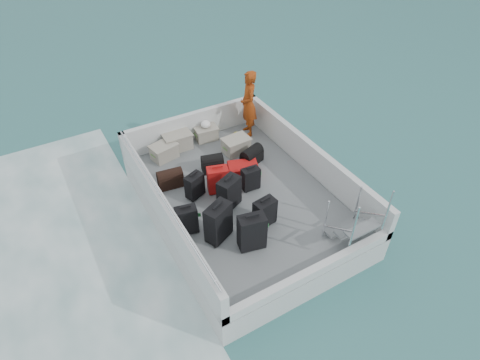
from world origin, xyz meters
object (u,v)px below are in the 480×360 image
object	(u,v)px
suitcase_3	(252,232)
crate_2	(206,134)
suitcase_1	(187,220)
suitcase_2	(195,186)
suitcase_0	(218,223)
passenger	(249,104)
crate_0	(164,152)
crate_1	(177,141)
suitcase_5	(218,180)
suitcase_7	(251,179)
crate_3	(236,146)
suitcase_4	(229,193)
suitcase_8	(243,169)
suitcase_6	(265,213)

from	to	relation	value
suitcase_3	crate_2	xyz separation A→B (m)	(0.83, 3.54, -0.21)
suitcase_1	suitcase_2	bearing A→B (deg)	69.07
suitcase_0	suitcase_3	xyz separation A→B (m)	(0.42, -0.49, -0.02)
suitcase_1	passenger	distance (m)	3.64
crate_2	passenger	size ratio (longest dim) A/B	0.31
crate_0	crate_2	size ratio (longest dim) A/B	1.09
crate_1	passenger	bearing A→B (deg)	-8.94
suitcase_5	suitcase_7	distance (m)	0.69
crate_1	crate_2	xyz separation A→B (m)	(0.77, 0.00, -0.04)
suitcase_7	crate_3	xyz separation A→B (m)	(0.39, 1.31, -0.09)
crate_2	crate_3	bearing A→B (deg)	-66.04
suitcase_4	crate_0	xyz separation A→B (m)	(-0.53, 2.18, -0.18)
suitcase_1	suitcase_7	world-z (taller)	suitcase_1
suitcase_3	crate_2	size ratio (longest dim) A/B	1.43
suitcase_3	crate_3	distance (m)	2.96
suitcase_0	suitcase_8	size ratio (longest dim) A/B	1.20
crate_0	crate_2	bearing A→B (deg)	10.32
suitcase_1	crate_2	bearing A→B (deg)	69.63
passenger	suitcase_1	bearing A→B (deg)	-31.25
suitcase_2	suitcase_6	xyz separation A→B (m)	(0.82, -1.39, 0.02)
crate_2	passenger	world-z (taller)	passenger
suitcase_2	suitcase_7	size ratio (longest dim) A/B	1.04
suitcase_5	suitcase_7	size ratio (longest dim) A/B	1.14
suitcase_3	crate_3	size ratio (longest dim) A/B	1.26
suitcase_7	crate_2	xyz separation A→B (m)	(0.02, 2.16, -0.11)
crate_0	crate_1	distance (m)	0.48
crate_3	suitcase_1	bearing A→B (deg)	-139.28
suitcase_4	suitcase_7	distance (m)	0.70
crate_1	suitcase_2	bearing A→B (deg)	-101.70
suitcase_2	suitcase_5	bearing A→B (deg)	-32.05
passenger	suitcase_0	bearing A→B (deg)	-21.43
suitcase_0	passenger	bearing A→B (deg)	25.59
suitcase_4	crate_3	bearing A→B (deg)	32.44
suitcase_0	suitcase_4	size ratio (longest dim) A/B	1.13
suitcase_2	suitcase_5	xyz separation A→B (m)	(0.49, -0.09, 0.02)
suitcase_4	crate_2	size ratio (longest dim) A/B	1.34
suitcase_0	crate_1	size ratio (longest dim) A/B	1.23
suitcase_2	crate_1	distance (m)	1.83
suitcase_1	crate_3	size ratio (longest dim) A/B	1.03
suitcase_0	suitcase_6	size ratio (longest dim) A/B	1.33
suitcase_8	suitcase_0	bearing A→B (deg)	156.13
crate_0	crate_1	size ratio (longest dim) A/B	0.89
suitcase_4	suitcase_7	size ratio (longest dim) A/B	1.31
suitcase_4	passenger	bearing A→B (deg)	27.38
suitcase_2	suitcase_8	bearing A→B (deg)	-14.82
passenger	crate_0	bearing A→B (deg)	-73.58
suitcase_1	suitcase_2	distance (m)	1.00
suitcase_7	crate_2	world-z (taller)	suitcase_7
suitcase_1	suitcase_7	size ratio (longest dim) A/B	1.14
suitcase_1	suitcase_4	xyz separation A→B (m)	(1.03, 0.23, 0.05)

